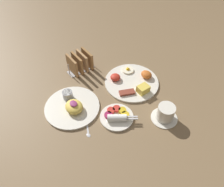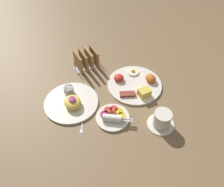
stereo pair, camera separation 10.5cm
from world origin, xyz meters
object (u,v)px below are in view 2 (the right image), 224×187
object	(u,v)px
plate_breakfast	(135,84)
coffee_cup	(162,120)
plate_foreground	(71,101)
toast_rack	(86,60)
plate_condiments	(113,117)

from	to	relation	value
plate_breakfast	coffee_cup	size ratio (longest dim) A/B	2.33
plate_foreground	toast_rack	bearing A→B (deg)	139.70
plate_condiments	plate_foreground	bearing A→B (deg)	-143.28
plate_breakfast	toast_rack	bearing A→B (deg)	-148.16
toast_rack	plate_foreground	bearing A→B (deg)	-40.30
plate_foreground	coffee_cup	size ratio (longest dim) A/B	2.15
plate_breakfast	coffee_cup	xyz separation A→B (m)	(0.26, -0.03, 0.03)
coffee_cup	plate_foreground	bearing A→B (deg)	-135.66
toast_rack	coffee_cup	bearing A→B (deg)	13.58
plate_breakfast	plate_condiments	size ratio (longest dim) A/B	1.81
plate_condiments	plate_foreground	xyz separation A→B (m)	(-0.17, -0.13, 0.00)
plate_condiments	toast_rack	distance (m)	0.38
plate_breakfast	plate_foreground	world-z (taller)	plate_foreground
plate_foreground	toast_rack	world-z (taller)	toast_rack
plate_condiments	plate_foreground	world-z (taller)	plate_foreground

